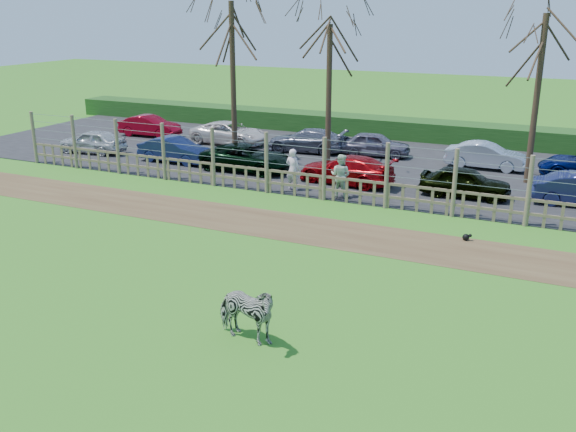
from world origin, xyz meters
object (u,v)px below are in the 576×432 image
at_px(visitor_b, 341,176).
at_px(car_0, 92,141).
at_px(car_4, 465,182).
at_px(car_10, 375,144).
at_px(car_2, 247,158).
at_px(tree_mid, 329,61).
at_px(visitor_a, 293,170).
at_px(zebra, 246,313).
at_px(car_11, 486,156).
at_px(car_7, 150,126).
at_px(car_3, 346,170).
at_px(car_1, 175,150).
at_px(tree_right, 541,58).
at_px(tree_left, 232,43).
at_px(car_9, 307,140).
at_px(car_8, 230,133).
at_px(crow, 466,237).

relative_size(visitor_b, car_0, 0.49).
xyz_separation_m(car_4, car_10, (-5.45, 5.55, 0.00)).
bearing_deg(visitor_b, car_2, -18.34).
height_order(tree_mid, visitor_a, tree_mid).
bearing_deg(zebra, car_11, -0.06).
bearing_deg(car_2, car_4, -91.01).
relative_size(zebra, car_7, 0.46).
height_order(zebra, visitor_a, visitor_a).
bearing_deg(car_4, car_3, 88.73).
xyz_separation_m(car_1, car_11, (13.87, 5.00, 0.00)).
bearing_deg(car_0, tree_right, 92.90).
distance_m(visitor_b, car_1, 9.64).
distance_m(tree_mid, visitor_b, 6.78).
distance_m(tree_mid, tree_right, 9.02).
relative_size(zebra, visitor_a, 0.97).
relative_size(tree_left, car_9, 1.90).
height_order(tree_right, car_2, tree_right).
relative_size(tree_left, visitor_a, 4.57).
relative_size(tree_right, car_8, 1.70).
bearing_deg(car_0, tree_mid, 96.90).
bearing_deg(car_10, zebra, -178.01).
distance_m(car_2, car_10, 6.96).
xyz_separation_m(zebra, crow, (3.35, 8.82, -0.59)).
bearing_deg(car_1, car_10, -57.04).
xyz_separation_m(tree_right, car_7, (-20.98, 1.73, -4.60)).
distance_m(tree_mid, car_4, 8.61).
bearing_deg(car_2, visitor_b, -112.72).
xyz_separation_m(zebra, car_0, (-16.53, 13.99, -0.07)).
distance_m(visitor_a, car_11, 9.75).
bearing_deg(tree_right, car_9, 171.37).
height_order(zebra, car_7, zebra).
bearing_deg(tree_mid, car_8, 161.15).
relative_size(crow, car_9, 0.07).
height_order(car_2, car_7, same).
distance_m(visitor_a, car_8, 9.99).
xyz_separation_m(tree_left, tree_mid, (4.50, 1.00, -0.75)).
relative_size(tree_left, tree_right, 1.07).
xyz_separation_m(car_1, car_4, (13.84, -0.19, 0.00)).
bearing_deg(car_1, tree_left, -55.12).
bearing_deg(car_2, car_8, 37.15).
distance_m(tree_left, tree_mid, 4.67).
xyz_separation_m(car_3, car_4, (4.95, 0.07, 0.00)).
bearing_deg(visitor_b, car_11, -117.44).
bearing_deg(tree_right, visitor_a, -148.42).
distance_m(crow, car_8, 17.76).
xyz_separation_m(zebra, car_9, (-6.59, 18.83, -0.07)).
relative_size(car_0, car_8, 0.82).
height_order(car_4, car_9, same).
distance_m(car_7, car_10, 13.49).
xyz_separation_m(car_0, car_10, (13.46, 5.39, 0.00)).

